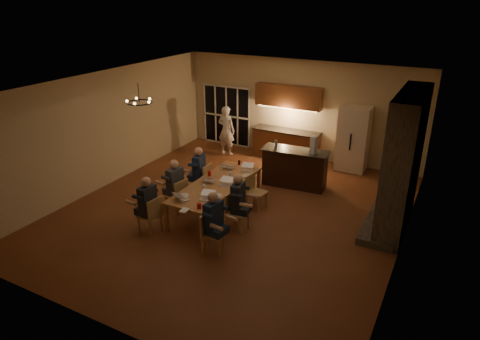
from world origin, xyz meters
The scene contains 44 objects.
floor centered at (0.00, 0.00, 0.00)m, with size 9.00×9.00×0.00m, color brown.
back_wall centered at (0.00, 4.52, 1.60)m, with size 8.00×0.04×3.20m, color beige.
left_wall centered at (-4.02, 0.00, 1.60)m, with size 0.04×9.00×3.20m, color beige.
right_wall centered at (4.02, 0.00, 1.60)m, with size 0.04×9.00×3.20m, color beige.
ceiling centered at (0.00, 0.00, 3.22)m, with size 8.00×9.00×0.04m, color white.
french_doors centered at (-2.70, 4.47, 1.05)m, with size 1.86×0.08×2.10m, color black.
fireplace centered at (3.70, 1.20, 1.60)m, with size 0.58×2.50×3.20m, color #5F564B.
kitchenette centered at (-0.30, 4.20, 1.20)m, with size 2.24×0.68×2.40m, color brown, non-canonical shape.
refrigerator centered at (1.90, 4.15, 1.00)m, with size 0.90×0.68×2.00m, color beige.
dining_table centered at (-0.39, -0.16, 0.38)m, with size 1.10×2.96×0.75m, color #C47E4E.
bar_island centered at (0.78, 2.18, 0.54)m, with size 1.85×0.68×1.08m, color black.
chair_left_near centered at (-1.22, -1.76, 0.45)m, with size 0.44×0.44×0.89m, color tan, non-canonical shape.
chair_left_mid centered at (-1.26, -0.66, 0.45)m, with size 0.44×0.44×0.89m, color tan, non-canonical shape.
chair_left_far centered at (-1.24, 0.47, 0.45)m, with size 0.44×0.44×0.89m, color tan, non-canonical shape.
chair_right_near centered at (0.48, -1.76, 0.45)m, with size 0.44×0.44×0.89m, color tan, non-canonical shape.
chair_right_mid centered at (0.51, -0.71, 0.45)m, with size 0.44×0.44×0.89m, color tan, non-canonical shape.
chair_right_far centered at (0.44, 0.44, 0.45)m, with size 0.44×0.44×0.89m, color tan, non-canonical shape.
person_left_near centered at (-1.22, -1.77, 0.69)m, with size 0.60×0.60×1.38m, color #20232A, non-canonical shape.
person_right_near centered at (0.48, -1.74, 0.69)m, with size 0.60×0.60×1.38m, color #1F344E, non-canonical shape.
person_left_mid centered at (-1.29, -0.63, 0.69)m, with size 0.60×0.60×1.38m, color #3B4145, non-canonical shape.
person_right_mid centered at (0.50, -0.69, 0.69)m, with size 0.60×0.60×1.38m, color #20232A, non-canonical shape.
person_left_far centered at (-1.25, 0.40, 0.69)m, with size 0.60×0.60×1.38m, color #1F344E, non-canonical shape.
standing_person centered at (-2.20, 3.54, 0.84)m, with size 0.61×0.40×1.68m, color white.
chandelier centered at (-2.03, -0.82, 2.75)m, with size 0.60×0.60×0.03m, color black.
laptop_a centered at (-0.63, -1.24, 0.86)m, with size 0.32×0.28×0.23m, color silver, non-canonical shape.
laptop_b centered at (-0.13, -1.01, 0.86)m, with size 0.32×0.28×0.23m, color silver, non-canonical shape.
laptop_c centered at (-0.61, -0.10, 0.86)m, with size 0.32×0.28×0.23m, color silver, non-canonical shape.
laptop_d centered at (-0.13, -0.15, 0.86)m, with size 0.32×0.28×0.23m, color silver, non-canonical shape.
laptop_e centered at (-0.61, 0.89, 0.86)m, with size 0.32×0.28×0.23m, color silver, non-canonical shape.
laptop_f centered at (-0.09, 0.93, 0.86)m, with size 0.32×0.28×0.23m, color silver, non-canonical shape.
mug_front centered at (-0.50, -0.55, 0.80)m, with size 0.08×0.08×0.10m, color silver.
mug_mid centered at (-0.32, 0.44, 0.80)m, with size 0.08×0.08×0.10m, color silver.
mug_back centered at (-0.78, 0.71, 0.80)m, with size 0.07×0.07×0.10m, color silver.
redcup_near centered at (-0.05, -1.45, 0.81)m, with size 0.10×0.10×0.12m, color #AE0C0B.
redcup_mid centered at (-0.80, 0.19, 0.81)m, with size 0.09×0.09×0.12m, color #AE0C0B.
can_silver centered at (-0.28, -0.78, 0.81)m, with size 0.07×0.07×0.12m, color #B2B2B7.
can_cola centered at (-0.48, 1.22, 0.81)m, with size 0.07×0.07×0.12m, color #3F0F0C.
can_right centered at (-0.03, 0.21, 0.81)m, with size 0.07×0.07×0.12m, color #B2B2B7.
plate_near centered at (-0.02, -0.74, 0.76)m, with size 0.25×0.25×0.02m, color silver.
plate_left centered at (-0.71, -1.11, 0.76)m, with size 0.26×0.26×0.02m, color silver.
plate_far centered at (0.07, 0.62, 0.76)m, with size 0.26×0.26×0.02m, color silver.
notepad centered at (-0.28, -1.69, 0.76)m, with size 0.16×0.23×0.01m, color white.
bar_bottle centered at (0.24, 2.07, 1.20)m, with size 0.08×0.08×0.24m, color #99999E.
bar_blender centered at (1.30, 2.16, 1.32)m, with size 0.15×0.15×0.48m, color silver.
Camera 1 is at (4.62, -8.39, 5.13)m, focal length 32.00 mm.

